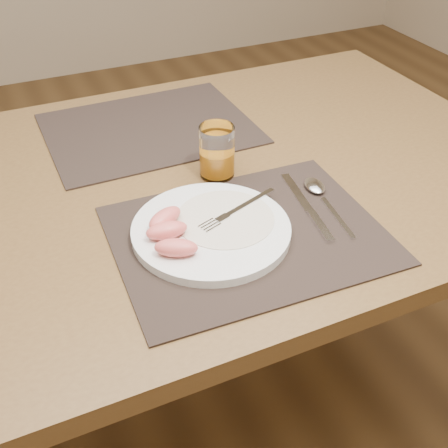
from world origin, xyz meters
TOP-DOWN VIEW (x-y plane):
  - ground at (0.00, 0.00)m, footprint 5.00×5.00m
  - table at (0.00, 0.00)m, footprint 1.40×0.90m
  - placemat_near at (0.01, -0.22)m, footprint 0.46×0.37m
  - placemat_far at (-0.02, 0.22)m, footprint 0.45×0.35m
  - plate at (-0.05, -0.19)m, footprint 0.27×0.27m
  - plate_dressing at (-0.02, -0.18)m, footprint 0.17×0.17m
  - fork at (0.00, -0.17)m, footprint 0.17×0.08m
  - knife at (0.14, -0.21)m, footprint 0.05×0.22m
  - spoon at (0.19, -0.16)m, footprint 0.05×0.19m
  - juice_glass at (0.04, -0.02)m, footprint 0.07×0.07m
  - grapefruit_wedges at (-0.12, -0.20)m, footprint 0.09×0.14m

SIDE VIEW (x-z plane):
  - ground at x=0.00m, z-range 0.00..0.00m
  - table at x=0.00m, z-range 0.29..1.04m
  - placemat_near at x=0.01m, z-range 0.75..0.75m
  - placemat_far at x=-0.02m, z-range 0.75..0.75m
  - knife at x=0.14m, z-range 0.75..0.76m
  - spoon at x=0.19m, z-range 0.75..0.77m
  - plate at x=-0.05m, z-range 0.75..0.77m
  - plate_dressing at x=-0.02m, z-range 0.77..0.77m
  - fork at x=0.00m, z-range 0.77..0.77m
  - grapefruit_wedges at x=-0.12m, z-range 0.77..0.80m
  - juice_glass at x=0.04m, z-range 0.75..0.85m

